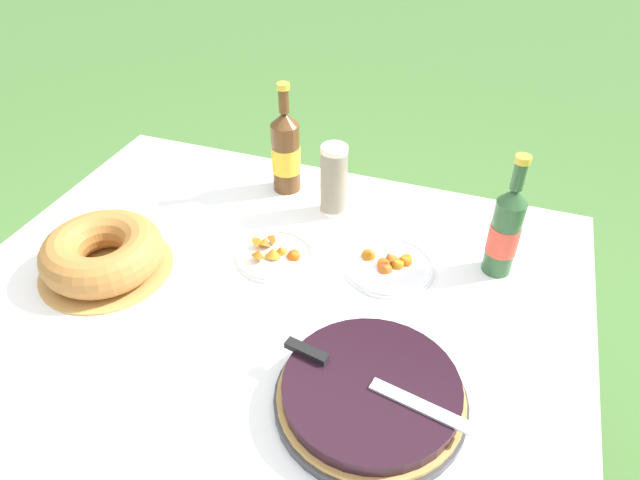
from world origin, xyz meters
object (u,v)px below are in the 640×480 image
object	(u,v)px
berry_tart	(371,394)
snack_plate_left	(274,254)
serving_knife	(358,375)
cup_stack	(334,180)
cider_bottle_green	(505,231)
snack_plate_near	(389,265)
bundt_cake	(103,253)
cider_bottle_amber	(286,152)

from	to	relation	value
berry_tart	snack_plate_left	bearing A→B (deg)	135.30
serving_knife	cup_stack	size ratio (longest dim) A/B	1.84
cider_bottle_green	snack_plate_near	distance (m)	0.28
cider_bottle_green	bundt_cake	bearing A→B (deg)	-160.46
cider_bottle_green	serving_knife	bearing A→B (deg)	-114.40
cider_bottle_green	snack_plate_left	xyz separation A→B (m)	(-0.52, -0.14, -0.11)
cup_stack	berry_tart	bearing A→B (deg)	-65.25
cup_stack	snack_plate_near	size ratio (longest dim) A/B	0.91
berry_tart	serving_knife	world-z (taller)	serving_knife
cider_bottle_green	cider_bottle_amber	bearing A→B (deg)	164.70
berry_tart	cup_stack	size ratio (longest dim) A/B	1.80
serving_knife	bundt_cake	xyz separation A→B (m)	(-0.67, 0.15, -0.01)
berry_tart	cup_stack	distance (m)	0.64
serving_knife	cup_stack	world-z (taller)	cup_stack
snack_plate_near	berry_tart	bearing A→B (deg)	-80.93
cup_stack	cider_bottle_green	distance (m)	0.46
bundt_cake	snack_plate_near	size ratio (longest dim) A/B	1.42
cup_stack	snack_plate_left	distance (m)	0.26
snack_plate_left	cup_stack	bearing A→B (deg)	72.42
snack_plate_near	snack_plate_left	world-z (taller)	snack_plate_left
cider_bottle_amber	snack_plate_left	size ratio (longest dim) A/B	1.63
cider_bottle_green	snack_plate_left	world-z (taller)	cider_bottle_green
bundt_cake	snack_plate_left	xyz separation A→B (m)	(0.36, 0.18, -0.04)
serving_knife	snack_plate_near	bearing A→B (deg)	106.35
cider_bottle_amber	berry_tart	bearing A→B (deg)	-56.25
bundt_cake	cider_bottle_amber	world-z (taller)	cider_bottle_amber
cider_bottle_green	snack_plate_near	xyz separation A→B (m)	(-0.25, -0.08, -0.11)
berry_tart	cup_stack	xyz separation A→B (m)	(-0.26, 0.57, 0.07)
cider_bottle_amber	snack_plate_near	bearing A→B (deg)	-34.38
cider_bottle_green	cider_bottle_amber	distance (m)	0.63
serving_knife	snack_plate_left	size ratio (longest dim) A/B	1.90
cider_bottle_green	snack_plate_near	world-z (taller)	cider_bottle_green
cup_stack	cider_bottle_amber	xyz separation A→B (m)	(-0.16, 0.07, 0.02)
serving_knife	bundt_cake	world-z (taller)	bundt_cake
cup_stack	snack_plate_left	bearing A→B (deg)	-107.58
cider_bottle_amber	bundt_cake	bearing A→B (deg)	-119.66
berry_tart	snack_plate_near	world-z (taller)	berry_tart
berry_tart	cider_bottle_amber	world-z (taller)	cider_bottle_amber
cider_bottle_amber	snack_plate_left	world-z (taller)	cider_bottle_amber
cup_stack	cider_bottle_green	world-z (taller)	cider_bottle_green
bundt_cake	snack_plate_near	distance (m)	0.68
serving_knife	snack_plate_near	size ratio (longest dim) A/B	1.68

